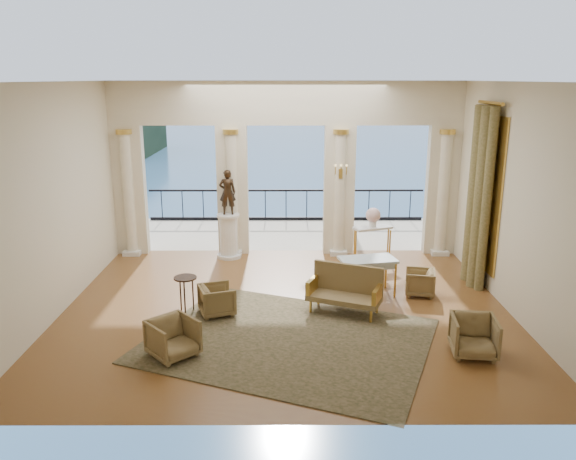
{
  "coord_description": "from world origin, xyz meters",
  "views": [
    {
      "loc": [
        0.02,
        -10.66,
        4.57
      ],
      "look_at": [
        0.05,
        0.6,
        1.5
      ],
      "focal_mm": 35.0,
      "sensor_mm": 36.0,
      "label": 1
    }
  ],
  "objects_px": {
    "armchair_b": "(474,335)",
    "statue": "(227,192)",
    "armchair_a": "(173,336)",
    "pedestal": "(229,237)",
    "armchair_c": "(420,281)",
    "side_table": "(185,282)",
    "settee": "(346,290)",
    "game_table": "(368,262)",
    "console_table": "(372,233)",
    "armchair_d": "(217,299)"
  },
  "relations": [
    {
      "from": "armchair_b",
      "to": "armchair_d",
      "type": "height_order",
      "value": "armchair_b"
    },
    {
      "from": "settee",
      "to": "pedestal",
      "type": "distance_m",
      "value": 4.47
    },
    {
      "from": "armchair_a",
      "to": "pedestal",
      "type": "distance_m",
      "value": 5.47
    },
    {
      "from": "console_table",
      "to": "game_table",
      "type": "bearing_deg",
      "value": -121.46
    },
    {
      "from": "armchair_b",
      "to": "game_table",
      "type": "bearing_deg",
      "value": 124.13
    },
    {
      "from": "pedestal",
      "to": "side_table",
      "type": "xyz_separation_m",
      "value": [
        -0.51,
        -3.57,
        0.08
      ]
    },
    {
      "from": "armchair_b",
      "to": "console_table",
      "type": "distance_m",
      "value": 5.16
    },
    {
      "from": "settee",
      "to": "game_table",
      "type": "bearing_deg",
      "value": 81.77
    },
    {
      "from": "pedestal",
      "to": "statue",
      "type": "distance_m",
      "value": 1.18
    },
    {
      "from": "armchair_b",
      "to": "armchair_d",
      "type": "xyz_separation_m",
      "value": [
        -4.55,
        1.71,
        -0.04
      ]
    },
    {
      "from": "armchair_b",
      "to": "armchair_c",
      "type": "height_order",
      "value": "armchair_b"
    },
    {
      "from": "game_table",
      "to": "statue",
      "type": "height_order",
      "value": "statue"
    },
    {
      "from": "armchair_a",
      "to": "settee",
      "type": "height_order",
      "value": "settee"
    },
    {
      "from": "armchair_d",
      "to": "statue",
      "type": "distance_m",
      "value": 3.96
    },
    {
      "from": "pedestal",
      "to": "side_table",
      "type": "bearing_deg",
      "value": -98.08
    },
    {
      "from": "settee",
      "to": "armchair_b",
      "type": "bearing_deg",
      "value": -20.14
    },
    {
      "from": "side_table",
      "to": "console_table",
      "type": "bearing_deg",
      "value": 37.33
    },
    {
      "from": "armchair_d",
      "to": "side_table",
      "type": "height_order",
      "value": "side_table"
    },
    {
      "from": "armchair_b",
      "to": "armchair_d",
      "type": "relative_size",
      "value": 1.13
    },
    {
      "from": "armchair_c",
      "to": "statue",
      "type": "relative_size",
      "value": 0.54
    },
    {
      "from": "armchair_a",
      "to": "settee",
      "type": "distance_m",
      "value": 3.62
    },
    {
      "from": "armchair_d",
      "to": "side_table",
      "type": "xyz_separation_m",
      "value": [
        -0.64,
        0.13,
        0.3
      ]
    },
    {
      "from": "game_table",
      "to": "armchair_a",
      "type": "bearing_deg",
      "value": -154.02
    },
    {
      "from": "armchair_a",
      "to": "armchair_c",
      "type": "xyz_separation_m",
      "value": [
        4.8,
        2.79,
        -0.06
      ]
    },
    {
      "from": "armchair_b",
      "to": "statue",
      "type": "distance_m",
      "value": 7.28
    },
    {
      "from": "armchair_c",
      "to": "statue",
      "type": "distance_m",
      "value": 5.34
    },
    {
      "from": "armchair_d",
      "to": "game_table",
      "type": "xyz_separation_m",
      "value": [
        3.13,
        1.07,
        0.4
      ]
    },
    {
      "from": "armchair_a",
      "to": "armchair_d",
      "type": "xyz_separation_m",
      "value": [
        0.53,
        1.75,
        -0.03
      ]
    },
    {
      "from": "armchair_b",
      "to": "statue",
      "type": "height_order",
      "value": "statue"
    },
    {
      "from": "armchair_d",
      "to": "console_table",
      "type": "xyz_separation_m",
      "value": [
        3.56,
        3.33,
        0.43
      ]
    },
    {
      "from": "armchair_c",
      "to": "side_table",
      "type": "xyz_separation_m",
      "value": [
        -4.91,
        -0.91,
        0.32
      ]
    },
    {
      "from": "game_table",
      "to": "pedestal",
      "type": "relative_size",
      "value": 1.11
    },
    {
      "from": "armchair_c",
      "to": "console_table",
      "type": "distance_m",
      "value": 2.44
    },
    {
      "from": "console_table",
      "to": "settee",
      "type": "bearing_deg",
      "value": -127.86
    },
    {
      "from": "pedestal",
      "to": "statue",
      "type": "xyz_separation_m",
      "value": [
        -0.0,
        0.0,
        1.18
      ]
    },
    {
      "from": "console_table",
      "to": "side_table",
      "type": "relative_size",
      "value": 1.4
    },
    {
      "from": "pedestal",
      "to": "console_table",
      "type": "height_order",
      "value": "pedestal"
    },
    {
      "from": "console_table",
      "to": "statue",
      "type": "bearing_deg",
      "value": 153.87
    },
    {
      "from": "armchair_b",
      "to": "armchair_c",
      "type": "distance_m",
      "value": 2.77
    },
    {
      "from": "settee",
      "to": "pedestal",
      "type": "bearing_deg",
      "value": 149.75
    },
    {
      "from": "armchair_c",
      "to": "game_table",
      "type": "distance_m",
      "value": 1.22
    },
    {
      "from": "statue",
      "to": "armchair_a",
      "type": "bearing_deg",
      "value": 81.04
    },
    {
      "from": "armchair_b",
      "to": "side_table",
      "type": "relative_size",
      "value": 1.02
    },
    {
      "from": "side_table",
      "to": "game_table",
      "type": "bearing_deg",
      "value": 14.04
    },
    {
      "from": "armchair_a",
      "to": "console_table",
      "type": "xyz_separation_m",
      "value": [
        4.09,
        5.09,
        0.4
      ]
    },
    {
      "from": "statue",
      "to": "console_table",
      "type": "height_order",
      "value": "statue"
    },
    {
      "from": "settee",
      "to": "pedestal",
      "type": "xyz_separation_m",
      "value": [
        -2.69,
        3.57,
        0.09
      ]
    },
    {
      "from": "settee",
      "to": "console_table",
      "type": "bearing_deg",
      "value": 95.33
    },
    {
      "from": "pedestal",
      "to": "settee",
      "type": "bearing_deg",
      "value": -52.94
    },
    {
      "from": "settee",
      "to": "pedestal",
      "type": "height_order",
      "value": "pedestal"
    }
  ]
}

